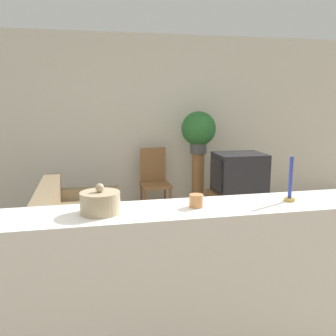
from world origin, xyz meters
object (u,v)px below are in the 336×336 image
(couch, at_px, (79,236))
(wooden_chair, at_px, (154,178))
(decorative_bowl, at_px, (100,202))
(potted_plant, at_px, (199,130))
(television, at_px, (239,173))

(couch, height_order, wooden_chair, wooden_chair)
(wooden_chair, distance_m, decorative_bowl, 3.59)
(couch, distance_m, decorative_bowl, 2.00)
(decorative_bowl, bearing_deg, couch, 95.85)
(couch, relative_size, decorative_bowl, 9.09)
(couch, height_order, decorative_bowl, decorative_bowl)
(potted_plant, distance_m, decorative_bowl, 3.70)
(couch, bearing_deg, decorative_bowl, -84.15)
(wooden_chair, bearing_deg, couch, -124.57)
(wooden_chair, xyz_separation_m, potted_plant, (0.67, -0.08, 0.73))
(couch, bearing_deg, wooden_chair, 55.43)
(television, xyz_separation_m, decorative_bowl, (-2.00, -2.66, 0.44))
(wooden_chair, relative_size, decorative_bowl, 4.19)
(couch, xyz_separation_m, wooden_chair, (1.12, 1.62, 0.25))
(television, distance_m, potted_plant, 0.95)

